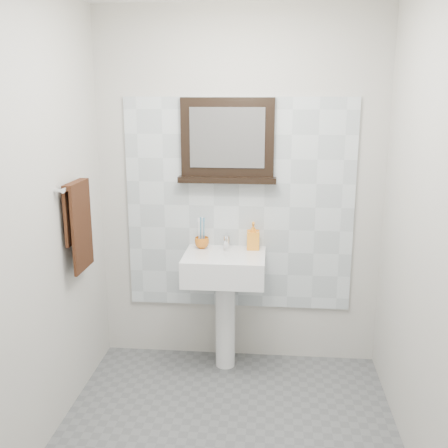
# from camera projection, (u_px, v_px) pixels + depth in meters

# --- Properties ---
(floor) EXTENTS (2.00, 2.20, 0.01)m
(floor) POSITION_uv_depth(u_px,v_px,m) (225.00, 448.00, 2.92)
(floor) COLOR slate
(floor) RESTS_ON ground
(back_wall) EXTENTS (2.00, 0.01, 2.50)m
(back_wall) POSITION_uv_depth(u_px,v_px,m) (239.00, 192.00, 3.68)
(back_wall) COLOR beige
(back_wall) RESTS_ON ground
(front_wall) EXTENTS (2.00, 0.01, 2.50)m
(front_wall) POSITION_uv_depth(u_px,v_px,m) (191.00, 325.00, 1.55)
(front_wall) COLOR beige
(front_wall) RESTS_ON ground
(left_wall) EXTENTS (0.01, 2.20, 2.50)m
(left_wall) POSITION_uv_depth(u_px,v_px,m) (33.00, 227.00, 2.71)
(left_wall) COLOR beige
(left_wall) RESTS_ON ground
(right_wall) EXTENTS (0.01, 2.20, 2.50)m
(right_wall) POSITION_uv_depth(u_px,v_px,m) (431.00, 236.00, 2.53)
(right_wall) COLOR beige
(right_wall) RESTS_ON ground
(splashback) EXTENTS (1.60, 0.02, 1.50)m
(splashback) POSITION_uv_depth(u_px,v_px,m) (239.00, 206.00, 3.69)
(splashback) COLOR silver
(splashback) RESTS_ON back_wall
(pedestal_sink) EXTENTS (0.55, 0.44, 0.96)m
(pedestal_sink) POSITION_uv_depth(u_px,v_px,m) (225.00, 279.00, 3.61)
(pedestal_sink) COLOR white
(pedestal_sink) RESTS_ON ground
(toothbrush_cup) EXTENTS (0.13, 0.13, 0.08)m
(toothbrush_cup) POSITION_uv_depth(u_px,v_px,m) (202.00, 243.00, 3.69)
(toothbrush_cup) COLOR orange
(toothbrush_cup) RESTS_ON pedestal_sink
(toothbrushes) EXTENTS (0.05, 0.04, 0.21)m
(toothbrushes) POSITION_uv_depth(u_px,v_px,m) (201.00, 231.00, 3.67)
(toothbrushes) COLOR white
(toothbrushes) RESTS_ON toothbrush_cup
(soap_dispenser) EXTENTS (0.09, 0.09, 0.19)m
(soap_dispenser) POSITION_uv_depth(u_px,v_px,m) (253.00, 236.00, 3.65)
(soap_dispenser) COLOR orange
(soap_dispenser) RESTS_ON pedestal_sink
(framed_mirror) EXTENTS (0.68, 0.11, 0.57)m
(framed_mirror) POSITION_uv_depth(u_px,v_px,m) (227.00, 143.00, 3.56)
(framed_mirror) COLOR black
(framed_mirror) RESTS_ON back_wall
(towel_bar) EXTENTS (0.07, 0.40, 0.03)m
(towel_bar) POSITION_uv_depth(u_px,v_px,m) (75.00, 185.00, 3.14)
(towel_bar) COLOR silver
(towel_bar) RESTS_ON left_wall
(hand_towel) EXTENTS (0.06, 0.30, 0.55)m
(hand_towel) POSITION_uv_depth(u_px,v_px,m) (79.00, 219.00, 3.19)
(hand_towel) COLOR black
(hand_towel) RESTS_ON towel_bar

